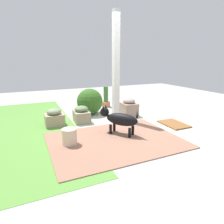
% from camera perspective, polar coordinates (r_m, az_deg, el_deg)
% --- Properties ---
extents(ground_plane, '(12.00, 12.00, 0.00)m').
position_cam_1_polar(ground_plane, '(4.68, 2.07, -3.31)').
color(ground_plane, '#ACB0A4').
extents(brick_path, '(1.80, 2.40, 0.02)m').
position_cam_1_polar(brick_path, '(3.70, 0.93, -8.27)').
color(brick_path, '#986954').
rests_on(brick_path, ground).
extents(lawn_patch, '(5.20, 2.80, 0.01)m').
position_cam_1_polar(lawn_patch, '(4.81, -28.16, -4.58)').
color(lawn_patch, '#5B943D').
rests_on(lawn_patch, ground).
extents(porch_pillar, '(0.14, 0.14, 2.57)m').
position_cam_1_polar(porch_pillar, '(4.77, 1.14, 12.79)').
color(porch_pillar, white).
rests_on(porch_pillar, ground).
extents(stone_planter_nearest, '(0.46, 0.40, 0.48)m').
position_cam_1_polar(stone_planter_nearest, '(5.27, 4.95, 1.30)').
color(stone_planter_nearest, gray).
rests_on(stone_planter_nearest, ground).
extents(stone_planter_mid, '(0.50, 0.39, 0.40)m').
position_cam_1_polar(stone_planter_mid, '(4.78, -8.93, -0.77)').
color(stone_planter_mid, gray).
rests_on(stone_planter_mid, ground).
extents(stone_planter_far, '(0.38, 0.43, 0.40)m').
position_cam_1_polar(stone_planter_far, '(4.66, -16.51, -1.61)').
color(stone_planter_far, tan).
rests_on(stone_planter_far, ground).
extents(round_shrub, '(0.71, 0.71, 0.71)m').
position_cam_1_polar(round_shrub, '(5.42, -6.52, 3.08)').
color(round_shrub, '#305D1E').
rests_on(round_shrub, ground).
extents(terracotta_pot_tall, '(0.27, 0.27, 0.65)m').
position_cam_1_polar(terracotta_pot_tall, '(6.23, -1.79, 3.66)').
color(terracotta_pot_tall, '#BA6F4A').
rests_on(terracotta_pot_tall, ground).
extents(dog, '(0.75, 0.63, 0.57)m').
position_cam_1_polar(dog, '(3.90, 2.08, -1.99)').
color(dog, black).
rests_on(dog, ground).
extents(ceramic_urn, '(0.26, 0.26, 0.31)m').
position_cam_1_polar(ceramic_urn, '(3.56, -12.35, -7.15)').
color(ceramic_urn, beige).
rests_on(ceramic_urn, ground).
extents(doormat, '(0.68, 0.48, 0.03)m').
position_cam_1_polar(doormat, '(4.80, 17.60, -3.37)').
color(doormat, brown).
rests_on(doormat, ground).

